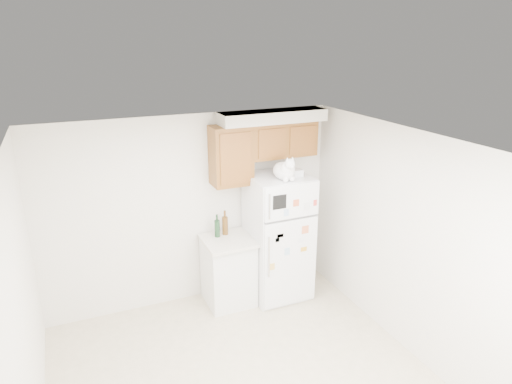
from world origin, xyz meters
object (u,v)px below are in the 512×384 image
refrigerator (278,237)px  base_counter (228,270)px  bottle_amber (225,223)px  cat (285,170)px  storage_box_front (296,173)px  bottle_green (217,226)px  storage_box_back (287,169)px

refrigerator → base_counter: bearing=173.9°
base_counter → bottle_amber: (0.02, 0.15, 0.62)m
cat → storage_box_front: size_ratio=3.06×
bottle_green → bottle_amber: (0.12, 0.03, 0.01)m
base_counter → cat: (0.69, -0.24, 1.36)m
base_counter → refrigerator: bearing=-6.1°
storage_box_front → cat: bearing=-165.9°
base_counter → cat: cat is taller
base_counter → storage_box_front: size_ratio=6.13×
refrigerator → bottle_amber: (-0.67, 0.22, 0.23)m
storage_box_back → bottle_green: 1.16m
storage_box_front → bottle_green: bearing=159.7°
cat → storage_box_back: size_ratio=2.55×
base_counter → bottle_green: (-0.10, 0.12, 0.61)m
refrigerator → base_counter: size_ratio=1.85×
bottle_green → bottle_amber: 0.12m
storage_box_back → bottle_green: size_ratio=0.59×
base_counter → storage_box_back: storage_box_back is taller
storage_box_back → bottle_amber: size_ratio=0.54×
base_counter → storage_box_back: 1.54m
base_counter → storage_box_front: 1.56m
refrigerator → cat: bearing=-90.7°
cat → bottle_green: 1.14m
bottle_green → bottle_amber: bottle_amber is taller
base_counter → cat: 1.54m
refrigerator → storage_box_back: size_ratio=9.44×
bottle_amber → refrigerator: bearing=-18.1°
cat → bottle_green: cat is taller
cat → bottle_green: bearing=155.6°
refrigerator → bottle_green: refrigerator is taller
storage_box_front → bottle_green: storage_box_front is taller
bottle_green → storage_box_back: bearing=-5.9°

